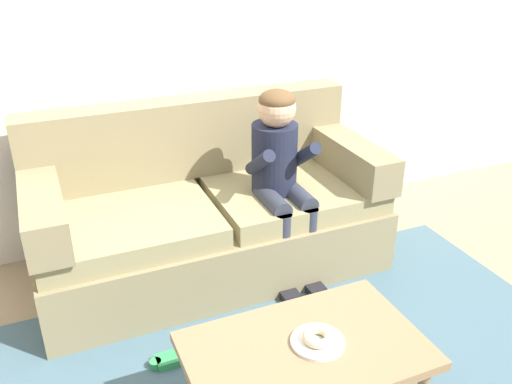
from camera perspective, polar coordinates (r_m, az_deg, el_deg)
The scene contains 9 objects.
ground at distance 2.82m, azimuth 2.82°, elevation -15.94°, with size 10.00×10.00×0.00m, color #9E896B.
wall_back at distance 3.44m, azimuth -7.30°, elevation 17.77°, with size 8.00×0.10×2.80m, color silver.
area_rug at distance 2.65m, azimuth 5.30°, elevation -19.13°, with size 2.88×1.92×0.01m, color #476675.
couch at distance 3.24m, azimuth -5.01°, elevation -2.32°, with size 1.98×0.90×0.97m.
coffee_table at distance 2.21m, azimuth 5.19°, elevation -16.74°, with size 0.92×0.57×0.44m.
person_child at distance 3.04m, azimuth 2.55°, elevation 2.55°, with size 0.34×0.58×1.10m.
plate at distance 2.19m, azimuth 6.47°, elevation -15.31°, with size 0.21×0.21×0.01m, color white.
donut at distance 2.17m, azimuth 6.50°, elevation -14.82°, with size 0.12×0.12×0.04m, color beige.
toy_controller at distance 2.74m, azimuth -8.66°, elevation -16.96°, with size 0.23×0.09×0.05m.
Camera 1 is at (-0.94, -1.87, 1.88)m, focal length 38.25 mm.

